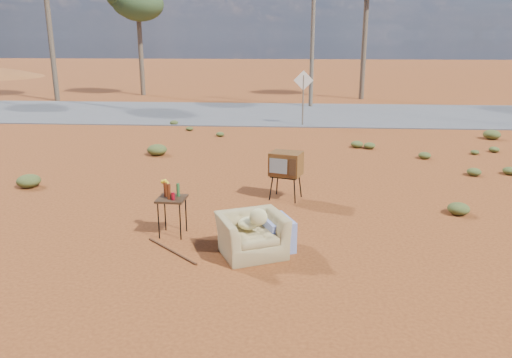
{
  "coord_description": "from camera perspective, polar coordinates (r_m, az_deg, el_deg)",
  "views": [
    {
      "loc": [
        1.08,
        -8.05,
        3.52
      ],
      "look_at": [
        0.4,
        1.32,
        0.8
      ],
      "focal_mm": 35.0,
      "sensor_mm": 36.0,
      "label": 1
    }
  ],
  "objects": [
    {
      "name": "road_sign",
      "position": [
        20.15,
        5.43,
        10.31
      ],
      "size": [
        0.78,
        0.06,
        2.19
      ],
      "color": "brown",
      "rests_on": "ground"
    },
    {
      "name": "ground",
      "position": [
        8.85,
        -3.21,
        -7.32
      ],
      "size": [
        140.0,
        140.0,
        0.0
      ],
      "primitive_type": "plane",
      "color": "brown",
      "rests_on": "ground"
    },
    {
      "name": "eucalyptus_near_left",
      "position": [
        31.45,
        -13.38,
        19.24
      ],
      "size": [
        3.2,
        3.2,
        6.6
      ],
      "color": "brown",
      "rests_on": "ground"
    },
    {
      "name": "tv_unit",
      "position": [
        10.94,
        3.45,
        1.67
      ],
      "size": [
        0.79,
        0.7,
        1.07
      ],
      "rotation": [
        0.0,
        0.0,
        -0.3
      ],
      "color": "black",
      "rests_on": "ground"
    },
    {
      "name": "highway",
      "position": [
        23.34,
        1.48,
        7.5
      ],
      "size": [
        140.0,
        7.0,
        0.04
      ],
      "primitive_type": "cube",
      "color": "#565659",
      "rests_on": "ground"
    },
    {
      "name": "rusty_bar",
      "position": [
        8.6,
        -9.61,
        -8.1
      ],
      "size": [
        1.05,
        0.99,
        0.04
      ],
      "primitive_type": "cylinder",
      "rotation": [
        0.0,
        1.57,
        -0.75
      ],
      "color": "#4F2A15",
      "rests_on": "ground"
    },
    {
      "name": "armchair",
      "position": [
        8.3,
        0.09,
        -5.71
      ],
      "size": [
        1.37,
        1.22,
        0.92
      ],
      "rotation": [
        0.0,
        0.0,
        0.42
      ],
      "color": "#9A8554",
      "rests_on": "ground"
    },
    {
      "name": "scrub_patch",
      "position": [
        13.05,
        -4.37,
        1.07
      ],
      "size": [
        17.49,
        8.07,
        0.33
      ],
      "color": "#4E5525",
      "rests_on": "ground"
    },
    {
      "name": "side_table",
      "position": [
        9.09,
        -9.79,
        -1.92
      ],
      "size": [
        0.52,
        0.52,
        1.0
      ],
      "rotation": [
        0.0,
        0.0,
        -0.05
      ],
      "color": "#332212",
      "rests_on": "ground"
    },
    {
      "name": "utility_pole_center",
      "position": [
        25.57,
        6.53,
        17.44
      ],
      "size": [
        1.4,
        0.2,
        8.0
      ],
      "color": "brown",
      "rests_on": "ground"
    }
  ]
}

